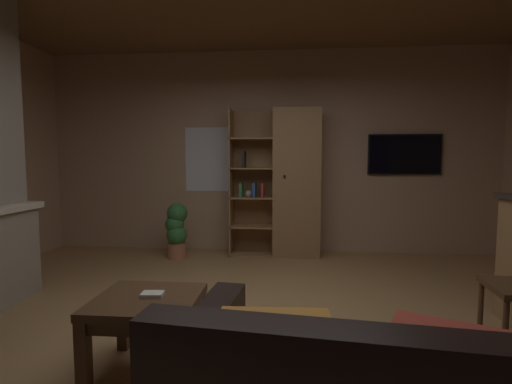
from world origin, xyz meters
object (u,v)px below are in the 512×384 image
(bookshelf_cabinet, at_px, (290,184))
(wall_mounted_tv, at_px, (404,154))
(potted_floor_plant, at_px, (176,229))
(table_book_0, at_px, (152,294))
(coffee_table, at_px, (147,312))

(bookshelf_cabinet, relative_size, wall_mounted_tv, 2.04)
(potted_floor_plant, distance_m, wall_mounted_tv, 3.29)
(bookshelf_cabinet, height_order, wall_mounted_tv, bookshelf_cabinet)
(table_book_0, bearing_deg, wall_mounted_tv, 52.08)
(coffee_table, distance_m, wall_mounted_tv, 4.13)
(coffee_table, xyz_separation_m, table_book_0, (0.03, 0.01, 0.11))
(bookshelf_cabinet, distance_m, wall_mounted_tv, 1.64)
(coffee_table, height_order, potted_floor_plant, potted_floor_plant)
(potted_floor_plant, height_order, wall_mounted_tv, wall_mounted_tv)
(bookshelf_cabinet, distance_m, potted_floor_plant, 1.66)
(wall_mounted_tv, bearing_deg, potted_floor_plant, -170.54)
(bookshelf_cabinet, bearing_deg, coffee_table, -106.96)
(bookshelf_cabinet, xyz_separation_m, coffee_table, (-0.89, -2.93, -0.62))
(table_book_0, xyz_separation_m, potted_floor_plant, (-0.66, 2.62, -0.09))
(coffee_table, relative_size, table_book_0, 4.73)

